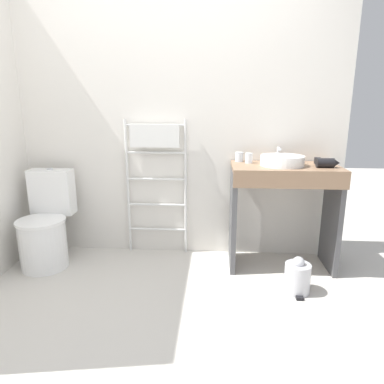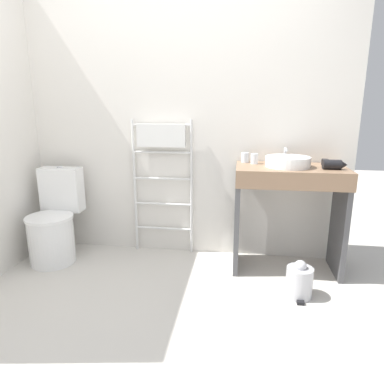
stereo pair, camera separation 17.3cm
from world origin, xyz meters
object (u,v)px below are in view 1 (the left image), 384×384
Objects in this scene: cup_near_edge at (249,158)px; trash_bin at (297,277)px; towel_radiator at (155,158)px; sink_basin at (282,160)px; hair_dryer at (326,163)px; toilet at (46,229)px; cup_near_wall at (239,157)px.

trash_bin is at bearing -57.56° from cup_near_edge.
sink_basin is at bearing -11.43° from towel_radiator.
cup_near_edge reaches higher than hair_dryer.
hair_dryer is 0.63× the size of trash_bin.
toilet is 2.90× the size of trash_bin.
toilet is 0.66× the size of towel_radiator.
cup_near_edge is 0.30× the size of trash_bin.
cup_near_edge is (0.80, -0.11, 0.02)m from towel_radiator.
trash_bin is (-0.24, -0.37, -0.79)m from hair_dryer.
towel_radiator is 14.63× the size of cup_near_edge.
cup_near_wall is 0.29× the size of trash_bin.
towel_radiator is at bearing 168.57° from sink_basin.
toilet is at bearing -161.29° from towel_radiator.
sink_basin is 0.37m from cup_near_wall.
sink_basin is at bearing 170.75° from hair_dryer.
sink_basin is 4.27× the size of cup_near_wall.
towel_radiator is 0.73m from cup_near_wall.
towel_radiator reaches higher than toilet.
sink_basin is 1.97× the size of hair_dryer.
towel_radiator is at bearing 169.08° from hair_dryer.
sink_basin is 1.24× the size of trash_bin.
sink_basin and cup_near_wall have the same top height.
toilet is 2.34× the size of sink_basin.
sink_basin reaches higher than trash_bin.
cup_near_wall is 0.46× the size of hair_dryer.
trash_bin is at bearing -29.17° from towel_radiator.
cup_near_edge is at bearing 164.66° from hair_dryer.
cup_near_wall is (0.73, -0.04, 0.02)m from towel_radiator.
cup_near_edge is (0.08, -0.07, 0.00)m from cup_near_wall.
towel_radiator is at bearing 176.95° from cup_near_wall.
towel_radiator reaches higher than hair_dryer.
towel_radiator is 1.52m from trash_bin.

